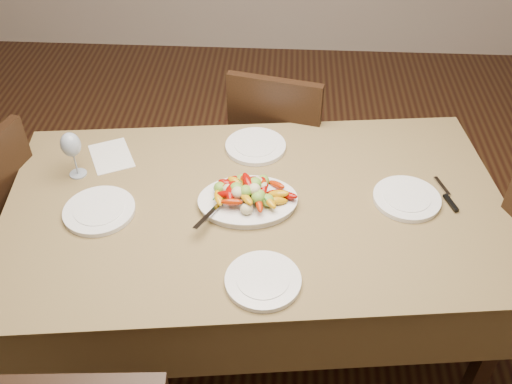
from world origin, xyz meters
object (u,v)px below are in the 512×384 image
object	(u,v)px
plate_right	(407,199)
wine_glass	(73,153)
dining_table	(256,273)
chair_far	(282,144)
serving_platter	(248,202)
plate_left	(99,211)
plate_near	(263,281)
plate_far	(256,146)

from	to	relation	value
plate_right	wine_glass	size ratio (longest dim) A/B	1.21
dining_table	chair_far	xyz separation A→B (m)	(0.09, 0.76, 0.10)
serving_platter	dining_table	bearing A→B (deg)	3.69
chair_far	serving_platter	xyz separation A→B (m)	(-0.12, -0.76, 0.30)
plate_left	wine_glass	world-z (taller)	wine_glass
serving_platter	chair_far	bearing A→B (deg)	81.25
chair_far	plate_right	xyz separation A→B (m)	(0.47, -0.71, 0.29)
chair_far	plate_right	size ratio (longest dim) A/B	3.84
chair_far	plate_left	distance (m)	1.10
plate_near	plate_left	bearing A→B (deg)	154.40
plate_far	plate_near	world-z (taller)	same
plate_right	plate_near	world-z (taller)	same
plate_right	plate_far	xyz separation A→B (m)	(-0.58, 0.29, 0.00)
dining_table	plate_near	size ratio (longest dim) A/B	7.55
plate_right	plate_left	bearing A→B (deg)	-173.31
wine_glass	plate_right	bearing A→B (deg)	-3.59
plate_right	plate_far	size ratio (longest dim) A/B	1.00
dining_table	plate_far	xyz separation A→B (m)	(-0.02, 0.34, 0.39)
plate_right	chair_far	bearing A→B (deg)	123.45
plate_far	wine_glass	xyz separation A→B (m)	(-0.68, -0.21, 0.09)
serving_platter	plate_far	world-z (taller)	serving_platter
chair_far	plate_near	world-z (taller)	chair_far
dining_table	plate_left	distance (m)	0.69
plate_left	plate_right	xyz separation A→B (m)	(1.11, 0.13, 0.00)
chair_far	wine_glass	distance (m)	1.08
serving_platter	plate_right	distance (m)	0.59
chair_far	wine_glass	size ratio (longest dim) A/B	4.64
dining_table	plate_left	bearing A→B (deg)	-172.34
plate_far	plate_near	xyz separation A→B (m)	(0.07, -0.71, 0.00)
chair_far	serving_platter	world-z (taller)	chair_far
serving_platter	wine_glass	bearing A→B (deg)	168.55
chair_far	plate_far	distance (m)	0.52
plate_right	plate_near	distance (m)	0.66
chair_far	plate_left	world-z (taller)	chair_far
wine_glass	plate_near	bearing A→B (deg)	-33.82
plate_right	plate_near	xyz separation A→B (m)	(-0.51, -0.42, 0.00)
plate_far	plate_right	bearing A→B (deg)	-26.66
plate_left	plate_near	bearing A→B (deg)	-25.60
plate_right	wine_glass	xyz separation A→B (m)	(-1.26, 0.08, 0.09)
dining_table	plate_far	distance (m)	0.52
plate_far	plate_near	bearing A→B (deg)	-84.72
chair_far	wine_glass	world-z (taller)	wine_glass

